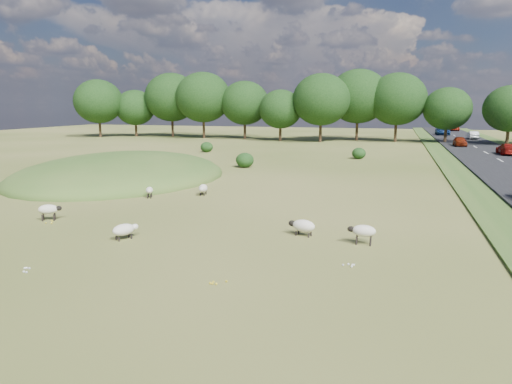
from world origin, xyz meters
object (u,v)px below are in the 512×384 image
car_3 (460,141)px  sheep_4 (203,188)px  sheep_2 (303,226)px  car_0 (454,128)px  car_7 (507,149)px  car_2 (473,135)px  car_1 (443,131)px  sheep_1 (49,209)px  sheep_0 (149,190)px  sheep_5 (124,230)px  sheep_3 (363,231)px

car_3 → sheep_4: bearing=-116.4°
sheep_2 → car_0: 91.95m
sheep_4 → car_7: car_7 is taller
sheep_4 → car_2: (24.45, 56.68, 0.45)m
car_1 → car_3: bearing=-90.0°
car_1 → car_2: 10.92m
sheep_1 → sheep_2: bearing=-23.2°
sheep_2 → sheep_0: bearing=-13.2°
sheep_5 → car_3: 55.73m
car_2 → car_7: (0.00, -25.36, -0.01)m
sheep_3 → sheep_4: bearing=-36.2°
car_2 → sheep_4: bearing=66.7°
sheep_0 → car_3: car_3 is taller
sheep_0 → car_3: size_ratio=0.26×
car_1 → car_7: 35.80m
sheep_0 → sheep_2: size_ratio=0.76×
sheep_1 → car_2: (29.37, 65.21, 0.31)m
car_0 → car_3: (-3.80, -41.32, -0.01)m
sheep_2 → car_2: bearing=-90.4°
sheep_1 → sheep_4: 9.84m
sheep_2 → car_3: (12.48, 49.18, 0.44)m
car_7 → car_1: bearing=-83.9°
sheep_1 → sheep_3: bearing=-26.0°
sheep_1 → car_2: car_2 is taller
sheep_5 → car_0: size_ratio=0.27×
sheep_4 → car_3: car_3 is taller
sheep_4 → car_7: bearing=130.6°
sheep_0 → sheep_1: (-1.99, -6.70, 0.09)m
sheep_0 → sheep_4: size_ratio=0.80×
sheep_3 → car_2: car_2 is taller
car_1 → car_7: car_1 is taller
sheep_1 → sheep_4: bearing=32.3°
car_0 → car_7: size_ratio=1.05×
sheep_1 → sheep_5: size_ratio=0.96×
sheep_0 → car_1: bearing=-42.6°
sheep_1 → sheep_3: sheep_3 is taller
sheep_0 → sheep_4: 3.45m
sheep_1 → sheep_2: (13.09, 1.04, -0.11)m
sheep_5 → car_7: size_ratio=0.28×
sheep_0 → sheep_3: 15.16m
sheep_0 → sheep_1: sheep_1 is taller
sheep_4 → car_2: 61.74m
sheep_4 → sheep_5: size_ratio=1.03×
car_1 → car_7: bearing=-83.9°
car_0 → car_7: bearing=90.0°
sheep_2 → sheep_1: bearing=18.4°
sheep_0 → car_7: size_ratio=0.23×
sheep_0 → car_3: 49.50m
sheep_3 → car_0: size_ratio=0.26×
sheep_5 → car_2: size_ratio=0.32×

